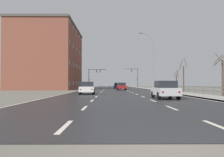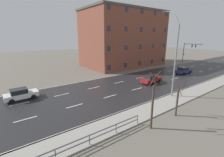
# 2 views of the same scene
# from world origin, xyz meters

# --- Properties ---
(ground_plane) EXTENTS (160.00, 160.00, 0.12)m
(ground_plane) POSITION_xyz_m (0.00, 48.00, -0.06)
(ground_plane) COLOR #666056
(road_asphalt_strip) EXTENTS (14.00, 120.00, 0.03)m
(road_asphalt_strip) POSITION_xyz_m (0.00, 60.00, 0.01)
(road_asphalt_strip) COLOR #232326
(road_asphalt_strip) RESTS_ON ground
(sidewalk_right) EXTENTS (3.00, 120.00, 0.12)m
(sidewalk_right) POSITION_xyz_m (8.43, 60.00, 0.06)
(sidewalk_right) COLOR gray
(sidewalk_right) RESTS_ON ground
(guardrail) EXTENTS (0.07, 28.99, 1.00)m
(guardrail) POSITION_xyz_m (9.85, 17.86, 0.71)
(guardrail) COLOR #515459
(guardrail) RESTS_ON ground
(street_lamp_midground) EXTENTS (2.83, 0.24, 11.64)m
(street_lamp_midground) POSITION_xyz_m (7.42, 41.45, 5.67)
(street_lamp_midground) COLOR slate
(street_lamp_midground) RESTS_ON ground
(traffic_signal_right) EXTENTS (4.37, 0.36, 6.40)m
(traffic_signal_right) POSITION_xyz_m (7.18, 69.27, 4.12)
(traffic_signal_right) COLOR #38383A
(traffic_signal_right) RESTS_ON ground
(traffic_signal_left) EXTENTS (5.74, 0.36, 6.23)m
(traffic_signal_left) POSITION_xyz_m (-6.48, 70.85, 4.31)
(traffic_signal_left) COLOR #38383A
(traffic_signal_left) RESTS_ON ground
(car_near_right) EXTENTS (1.97, 4.17, 1.57)m
(car_near_right) POSITION_xyz_m (-3.83, 24.00, 0.80)
(car_near_right) COLOR silver
(car_near_right) RESTS_ON ground
(car_far_left) EXTENTS (1.86, 4.11, 1.57)m
(car_far_left) POSITION_xyz_m (3.85, 15.24, 0.80)
(car_far_left) COLOR #B7B7BC
(car_far_left) RESTS_ON ground
(car_near_left) EXTENTS (2.01, 4.19, 1.57)m
(car_near_left) POSITION_xyz_m (1.00, 56.00, 0.80)
(car_near_left) COLOR navy
(car_near_left) RESTS_ON ground
(car_mid_centre) EXTENTS (1.94, 4.15, 1.57)m
(car_mid_centre) POSITION_xyz_m (1.48, 44.19, 0.80)
(car_mid_centre) COLOR maroon
(car_mid_centre) RESTS_ON ground
(brick_building) EXTENTS (13.69, 22.71, 15.30)m
(brick_building) POSITION_xyz_m (-16.02, 52.36, 7.66)
(brick_building) COLOR brown
(brick_building) RESTS_ON ground
(bare_tree_near) EXTENTS (1.43, 1.56, 4.66)m
(bare_tree_near) POSITION_xyz_m (11.10, 19.79, 2.22)
(bare_tree_near) COLOR #423328
(bare_tree_near) RESTS_ON ground
(bare_tree_mid) EXTENTS (1.21, 1.23, 5.48)m
(bare_tree_mid) POSITION_xyz_m (11.08, 32.87, 2.42)
(bare_tree_mid) COLOR #423328
(bare_tree_mid) RESTS_ON ground
(bare_tree_far) EXTENTS (1.24, 1.20, 4.22)m
(bare_tree_far) POSITION_xyz_m (11.11, 36.96, 1.83)
(bare_tree_far) COLOR #423328
(bare_tree_far) RESTS_ON ground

